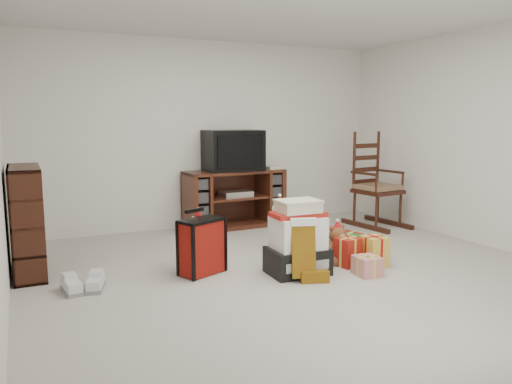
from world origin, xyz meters
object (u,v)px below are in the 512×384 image
Objects in this scene: tv_stand at (235,199)px; bookshelf at (27,223)px; santa_figurine at (279,230)px; sneaker_pair at (84,285)px; red_suitcase at (202,246)px; crt_television at (233,150)px; teddy_bear at (336,246)px; gift_cluster at (359,251)px; rocking_chair at (375,193)px; mrs_claus_figurine at (199,246)px; gift_pile at (298,242)px.

tv_stand is 2.80m from bookshelf.
tv_stand reaches higher than santa_figurine.
red_suitcase is at bearing 2.23° from sneaker_pair.
santa_figurine is (-0.04, -1.37, -0.15)m from tv_stand.
tv_stand is 0.66m from crt_television.
crt_television is at bearing 35.49° from red_suitcase.
crt_television reaches higher than bookshelf.
gift_cluster is at bearing -25.88° from teddy_bear.
rocking_chair is 4.12m from sneaker_pair.
gift_cluster reaches higher than sneaker_pair.
teddy_bear is 0.40× the size of gift_cluster.
tv_stand is 1.34× the size of bookshelf.
bookshelf is 1.64× the size of red_suitcase.
santa_figurine is 1.06× the size of mrs_claus_figurine.
mrs_claus_figurine is at bearing 163.79° from teddy_bear.
bookshelf is at bearing 120.94° from sneaker_pair.
crt_television is (-0.52, 2.10, 0.93)m from gift_cluster.
teddy_bear reaches higher than gift_cluster.
gift_pile is at bearing -175.46° from gift_cluster.
bookshelf is (-2.58, -1.08, 0.11)m from tv_stand.
gift_pile is at bearing -25.28° from bookshelf.
santa_figurine is at bearing 13.35° from sneaker_pair.
mrs_claus_figurine is at bearing 147.06° from gift_pile.
rocking_chair reaches higher than crt_television.
tv_stand is 2.19× the size of santa_figurine.
gift_pile is 1.10× the size of santa_figurine.
teddy_bear is at bearing 18.29° from gift_pile.
sneaker_pair is at bearing 171.12° from gift_pile.
sneaker_pair is (0.41, -0.73, -0.44)m from bookshelf.
sneaker_pair is at bearing 175.33° from teddy_bear.
bookshelf reaches higher than tv_stand.
teddy_bear is (-1.50, -1.27, -0.29)m from rocking_chair.
mrs_claus_figurine is 1.14m from sneaker_pair.
santa_figurine is at bearing 75.76° from gift_pile.
bookshelf is 0.94m from sneaker_pair.
gift_cluster is at bearing -140.08° from rocking_chair.
red_suitcase is 0.19m from mrs_claus_figurine.
rocking_chair is 1.37× the size of gift_cluster.
mrs_claus_figurine is at bearing 11.56° from sneaker_pair.
rocking_chair is 2.03m from crt_television.
rocking_chair is 3.49× the size of sneaker_pair.
santa_figurine is (-0.32, 0.64, 0.07)m from teddy_bear.
gift_pile is at bearing -47.65° from red_suitcase.
rocking_chair is at bearing -25.26° from tv_stand.
crt_television is at bearing 151.16° from rocking_chair.
bookshelf is 1.05× the size of gift_cluster.
teddy_bear is 0.24m from gift_cluster.
santa_figurine is 1.06m from mrs_claus_figurine.
red_suitcase is at bearing 157.73° from gift_pile.
santa_figurine is (2.55, -0.29, -0.25)m from bookshelf.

